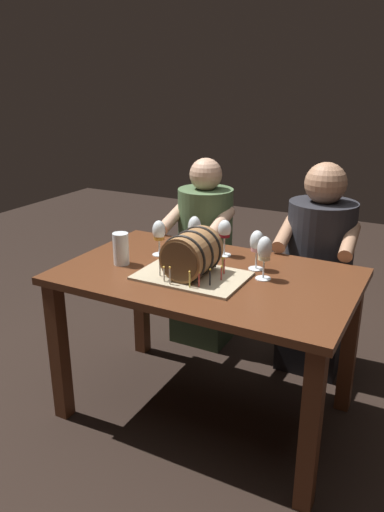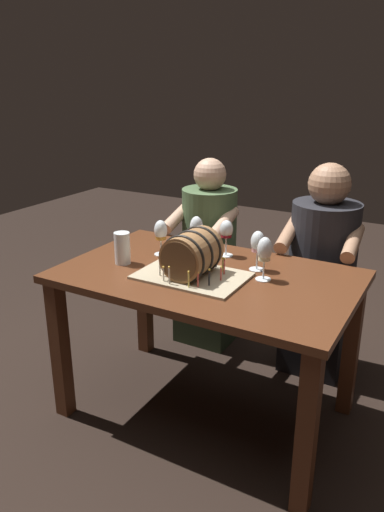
{
  "view_description": "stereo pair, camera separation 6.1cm",
  "coord_description": "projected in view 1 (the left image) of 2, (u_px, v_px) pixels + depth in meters",
  "views": [
    {
      "loc": [
        0.93,
        -1.9,
        1.59
      ],
      "look_at": [
        -0.04,
        -0.08,
        0.85
      ],
      "focal_mm": 34.88,
      "sensor_mm": 36.0,
      "label": 1
    },
    {
      "loc": [
        0.98,
        -1.87,
        1.59
      ],
      "look_at": [
        -0.04,
        -0.08,
        0.85
      ],
      "focal_mm": 34.88,
      "sensor_mm": 36.0,
      "label": 2
    }
  ],
  "objects": [
    {
      "name": "ground_plane",
      "position": [
        205.0,
        410.0,
        2.52
      ],
      "size": [
        8.0,
        8.0,
        0.0
      ],
      "primitive_type": "plane",
      "color": "black"
    },
    {
      "name": "beer_pint",
      "position": [
        121.0,
        250.0,
        2.35
      ],
      "size": [
        0.08,
        0.08,
        0.15
      ],
      "color": "white",
      "rests_on": "dining_table"
    },
    {
      "name": "wine_glass_red",
      "position": [
        225.0,
        231.0,
        2.45
      ],
      "size": [
        0.07,
        0.07,
        0.18
      ],
      "color": "white",
      "rests_on": "dining_table"
    },
    {
      "name": "wine_glass_empty",
      "position": [
        195.0,
        228.0,
        2.46
      ],
      "size": [
        0.07,
        0.07,
        0.2
      ],
      "color": "white",
      "rests_on": "dining_table"
    },
    {
      "name": "person_seated_right",
      "position": [
        317.0,
        275.0,
        2.75
      ],
      "size": [
        0.42,
        0.5,
        1.18
      ],
      "color": "black",
      "rests_on": "ground"
    },
    {
      "name": "barrel_cake",
      "position": [
        192.0,
        257.0,
        2.19
      ],
      "size": [
        0.48,
        0.32,
        0.22
      ],
      "color": "tan",
      "rests_on": "dining_table"
    },
    {
      "name": "wine_glass_rose",
      "position": [
        257.0,
        243.0,
        2.27
      ],
      "size": [
        0.07,
        0.07,
        0.19
      ],
      "color": "white",
      "rests_on": "dining_table"
    },
    {
      "name": "wine_glass_amber",
      "position": [
        159.0,
        232.0,
        2.46
      ],
      "size": [
        0.07,
        0.07,
        0.18
      ],
      "color": "white",
      "rests_on": "dining_table"
    },
    {
      "name": "person_seated_left",
      "position": [
        205.0,
        260.0,
        3.06
      ],
      "size": [
        0.39,
        0.48,
        1.16
      ],
      "color": "#2A3A24",
      "rests_on": "ground"
    },
    {
      "name": "wine_glass_white",
      "position": [
        264.0,
        251.0,
        2.16
      ],
      "size": [
        0.07,
        0.07,
        0.2
      ],
      "color": "white",
      "rests_on": "dining_table"
    },
    {
      "name": "dining_table",
      "position": [
        206.0,
        296.0,
        2.31
      ],
      "size": [
        1.33,
        0.83,
        0.75
      ],
      "color": "#562D19",
      "rests_on": "ground"
    }
  ]
}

